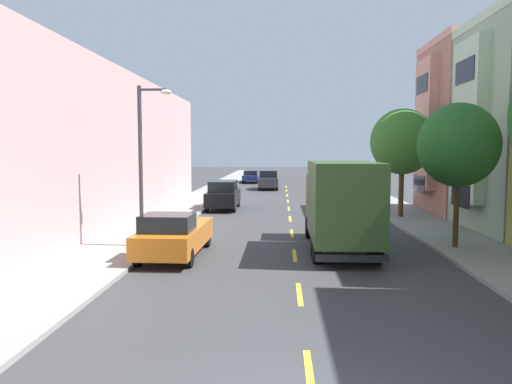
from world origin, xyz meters
TOP-DOWN VIEW (x-y plane):
  - ground_plane at (0.00, 30.00)m, footprint 160.00×160.00m
  - sidewalk_left at (-7.10, 28.00)m, footprint 3.20×120.00m
  - sidewalk_right at (7.10, 28.00)m, footprint 3.20×120.00m
  - lane_centerline_dashes at (0.00, 24.50)m, footprint 0.14×47.20m
  - apartment_block_opposite at (-13.70, 20.00)m, footprint 10.00×36.00m
  - street_tree_second at (6.40, 13.30)m, footprint 3.11×3.11m
  - street_tree_third at (6.40, 22.35)m, footprint 3.62×3.62m
  - street_lamp at (-5.94, 12.88)m, footprint 1.35×0.28m
  - delivery_box_truck at (1.80, 12.91)m, footprint 2.41×7.16m
  - parked_wagon_silver at (4.48, 37.68)m, footprint 1.84×4.71m
  - parked_wagon_navy at (-4.22, 53.44)m, footprint 1.83×4.71m
  - parked_pickup_burgundy at (4.36, 27.90)m, footprint 2.15×5.36m
  - parked_pickup_orange at (-4.49, 11.54)m, footprint 2.10×5.34m
  - parked_suv_black at (-4.40, 26.32)m, footprint 1.98×4.81m
  - moving_charcoal_sedan at (-1.80, 43.47)m, footprint 1.95×4.80m

SIDE VIEW (x-z plane):
  - ground_plane at x=0.00m, z-range 0.00..0.00m
  - lane_centerline_dashes at x=0.00m, z-range 0.00..0.01m
  - sidewalk_left at x=-7.10m, z-range 0.00..0.14m
  - sidewalk_right at x=7.10m, z-range 0.00..0.14m
  - parked_wagon_silver at x=4.48m, z-range 0.05..1.55m
  - parked_wagon_navy at x=-4.22m, z-range 0.05..1.55m
  - parked_pickup_burgundy at x=4.36m, z-range -0.04..1.69m
  - parked_pickup_orange at x=-4.49m, z-range -0.04..1.69m
  - parked_suv_black at x=-4.40m, z-range 0.02..1.95m
  - moving_charcoal_sedan at x=-1.80m, z-range 0.02..1.95m
  - delivery_box_truck at x=1.80m, z-range 0.20..3.74m
  - street_lamp at x=-5.94m, z-range 0.67..7.02m
  - apartment_block_opposite at x=-13.70m, z-range 0.00..8.21m
  - street_tree_second at x=6.40m, z-range 1.33..7.00m
  - street_tree_third at x=6.40m, z-range 1.34..7.54m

